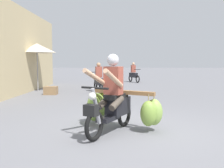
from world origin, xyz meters
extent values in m
plane|color=slate|center=(0.00, 0.00, 0.00)|extent=(120.00, 120.00, 0.00)
torus|color=black|center=(-0.74, -0.72, 0.28)|extent=(0.33, 0.53, 0.56)
torus|color=black|center=(-0.17, 0.34, 0.28)|extent=(0.33, 0.53, 0.56)
cube|color=black|center=(-0.50, -0.28, 0.32)|extent=(0.48, 0.61, 0.08)
cube|color=black|center=(-0.31, 0.07, 0.50)|extent=(0.55, 0.70, 0.36)
cube|color=black|center=(-0.35, 0.00, 0.72)|extent=(0.51, 0.65, 0.10)
cylinder|color=gray|center=(-0.71, -0.67, 0.62)|extent=(0.20, 0.28, 0.69)
cylinder|color=black|center=(-0.73, -0.70, 0.96)|extent=(0.51, 0.30, 0.04)
sphere|color=silver|center=(-0.76, -0.77, 0.82)|extent=(0.14, 0.14, 0.14)
cube|color=black|center=(-0.78, -0.81, 0.58)|extent=(0.29, 0.25, 0.20)
cube|color=black|center=(-0.74, -0.72, 0.58)|extent=(0.22, 0.29, 0.04)
cube|color=olive|center=(-0.24, 0.20, 0.78)|extent=(1.37, 0.80, 0.08)
cube|color=olive|center=(-0.16, 0.36, 0.75)|extent=(1.23, 0.71, 0.06)
ellipsoid|color=olive|center=(-0.85, 0.44, 0.38)|extent=(0.44, 0.42, 0.57)
cylinder|color=#998459|center=(-0.85, 0.44, 0.71)|extent=(0.02, 0.02, 0.15)
ellipsoid|color=#7DA140|center=(0.29, -0.17, 0.39)|extent=(0.41, 0.39, 0.52)
cylinder|color=#998459|center=(0.29, -0.17, 0.71)|extent=(0.02, 0.02, 0.17)
ellipsoid|color=#80A342|center=(-0.81, 0.62, 0.45)|extent=(0.57, 0.55, 0.51)
cylinder|color=#998459|center=(-0.81, 0.62, 0.73)|extent=(0.02, 0.02, 0.12)
ellipsoid|color=#85A948|center=(-0.67, 0.75, 0.43)|extent=(0.47, 0.45, 0.59)
cylinder|color=#998459|center=(-0.67, 0.75, 0.74)|extent=(0.02, 0.02, 0.10)
ellipsoid|color=#8AAE4D|center=(0.42, -0.04, 0.40)|extent=(0.45, 0.43, 0.54)
cylinder|color=#998459|center=(0.42, -0.04, 0.71)|extent=(0.02, 0.02, 0.15)
cube|color=#994738|center=(-0.41, -0.10, 1.05)|extent=(0.40, 0.35, 0.56)
sphere|color=silver|center=(-0.42, -0.12, 1.46)|extent=(0.24, 0.24, 0.24)
cylinder|color=tan|center=(-0.39, -0.50, 1.11)|extent=(0.37, 0.69, 0.39)
cylinder|color=tan|center=(-0.74, -0.31, 1.11)|extent=(0.46, 0.66, 0.39)
cylinder|color=#4C4238|center=(-0.34, -0.28, 0.62)|extent=(0.32, 0.45, 0.27)
cylinder|color=#4C4238|center=(-0.59, -0.14, 0.62)|extent=(0.32, 0.45, 0.27)
torus|color=black|center=(-1.43, 7.50, 0.26)|extent=(0.24, 0.52, 0.52)
torus|color=black|center=(-1.08, 6.46, 0.26)|extent=(0.24, 0.52, 0.52)
cube|color=black|center=(-1.23, 6.88, 0.50)|extent=(0.51, 0.93, 0.32)
cylinder|color=black|center=(-1.42, 7.45, 0.92)|extent=(0.49, 0.19, 0.04)
cube|color=#994738|center=(-1.22, 6.86, 0.95)|extent=(0.35, 0.28, 0.52)
sphere|color=tan|center=(-1.23, 6.88, 1.30)|extent=(0.20, 0.20, 0.20)
torus|color=black|center=(1.06, 12.17, 0.26)|extent=(0.28, 0.51, 0.52)
torus|color=black|center=(0.62, 13.18, 0.26)|extent=(0.28, 0.51, 0.52)
cube|color=black|center=(0.80, 12.77, 0.50)|extent=(0.58, 0.92, 0.32)
cylinder|color=black|center=(1.04, 12.22, 0.92)|extent=(0.47, 0.23, 0.04)
cube|color=#994738|center=(0.79, 12.79, 0.95)|extent=(0.36, 0.30, 0.52)
sphere|color=tan|center=(0.80, 12.77, 1.30)|extent=(0.20, 0.20, 0.20)
cylinder|color=#99999E|center=(-4.26, 7.16, 0.99)|extent=(0.05, 0.05, 1.98)
cone|color=beige|center=(-4.26, 7.16, 2.10)|extent=(1.85, 1.85, 0.45)
cube|color=olive|center=(-3.24, 5.75, 0.18)|extent=(0.56, 0.40, 0.36)
camera|label=1|loc=(-0.32, -5.14, 1.42)|focal=40.44mm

